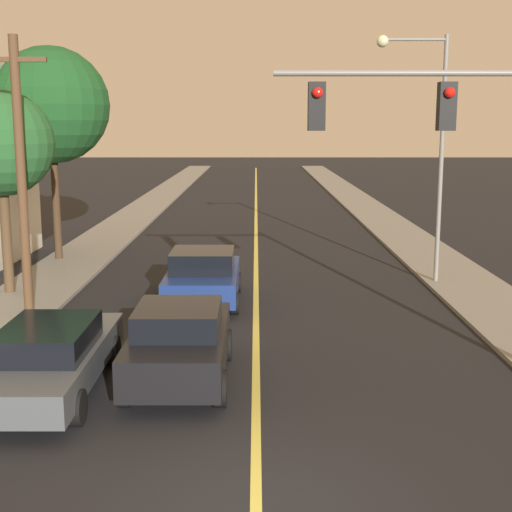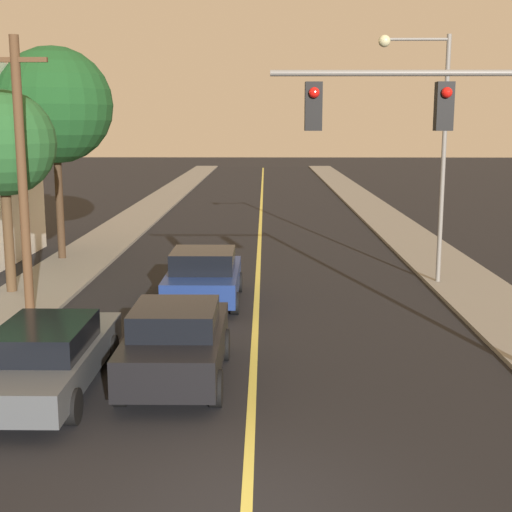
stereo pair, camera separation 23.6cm
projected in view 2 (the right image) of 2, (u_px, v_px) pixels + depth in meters
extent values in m
cube|color=black|center=(261.00, 205.00, 44.62)|extent=(10.71, 80.00, 0.01)
cube|color=#D1C14C|center=(261.00, 205.00, 44.62)|extent=(0.16, 76.00, 0.00)
cube|color=gray|center=(156.00, 204.00, 44.70)|extent=(2.50, 80.00, 0.12)
cube|color=gray|center=(367.00, 204.00, 44.53)|extent=(2.50, 80.00, 0.12)
cube|color=black|center=(177.00, 346.00, 14.02)|extent=(1.82, 4.14, 0.74)
cube|color=black|center=(175.00, 318.00, 13.74)|extent=(1.60, 1.86, 0.49)
cylinder|color=black|center=(144.00, 344.00, 15.36)|extent=(0.22, 0.68, 0.68)
cylinder|color=black|center=(224.00, 345.00, 15.33)|extent=(0.22, 0.68, 0.68)
cylinder|color=black|center=(121.00, 388.00, 12.84)|extent=(0.22, 0.68, 0.68)
cylinder|color=black|center=(216.00, 388.00, 12.81)|extent=(0.22, 0.68, 0.68)
cube|color=navy|center=(204.00, 281.00, 20.24)|extent=(1.97, 4.14, 0.66)
cube|color=black|center=(203.00, 260.00, 19.96)|extent=(1.73, 1.86, 0.58)
cylinder|color=black|center=(177.00, 282.00, 21.57)|extent=(0.22, 0.61, 0.61)
cylinder|color=black|center=(238.00, 282.00, 21.55)|extent=(0.22, 0.61, 0.61)
cylinder|color=black|center=(165.00, 303.00, 19.05)|extent=(0.22, 0.61, 0.61)
cylinder|color=black|center=(235.00, 303.00, 19.03)|extent=(0.22, 0.61, 0.61)
cube|color=#474C51|center=(49.00, 361.00, 13.52)|extent=(1.76, 4.98, 0.56)
cube|color=black|center=(45.00, 337.00, 13.23)|extent=(1.55, 2.24, 0.50)
cylinder|color=black|center=(33.00, 349.00, 15.10)|extent=(0.22, 0.63, 0.63)
cylinder|color=black|center=(111.00, 350.00, 15.08)|extent=(0.22, 0.63, 0.63)
cylinder|color=black|center=(72.00, 407.00, 12.05)|extent=(0.22, 0.63, 0.63)
cylinder|color=slate|center=(416.00, 73.00, 13.23)|extent=(5.43, 0.12, 0.12)
cube|color=black|center=(444.00, 106.00, 13.33)|extent=(0.32, 0.28, 0.90)
sphere|color=red|center=(447.00, 92.00, 13.11)|extent=(0.20, 0.20, 0.20)
cube|color=black|center=(313.00, 106.00, 13.36)|extent=(0.32, 0.28, 0.90)
sphere|color=red|center=(314.00, 93.00, 13.14)|extent=(0.20, 0.20, 0.20)
cylinder|color=slate|center=(443.00, 161.00, 21.84)|extent=(0.14, 0.14, 7.53)
cylinder|color=slate|center=(417.00, 39.00, 21.19)|extent=(1.92, 0.09, 0.09)
sphere|color=beige|center=(384.00, 41.00, 21.22)|extent=(0.36, 0.36, 0.36)
cylinder|color=#513823|center=(22.00, 179.00, 18.13)|extent=(0.24, 0.24, 7.06)
cube|color=#513823|center=(15.00, 60.00, 17.59)|extent=(1.60, 0.12, 0.12)
cylinder|color=#4C3823|center=(8.00, 236.00, 20.90)|extent=(0.29, 0.29, 3.29)
sphere|color=#235628|center=(2.00, 143.00, 20.40)|extent=(3.05, 3.05, 3.05)
cylinder|color=#3D2B1C|center=(60.00, 203.00, 26.07)|extent=(0.28, 0.28, 4.11)
sphere|color=#19471E|center=(55.00, 105.00, 25.43)|extent=(4.13, 4.13, 4.13)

